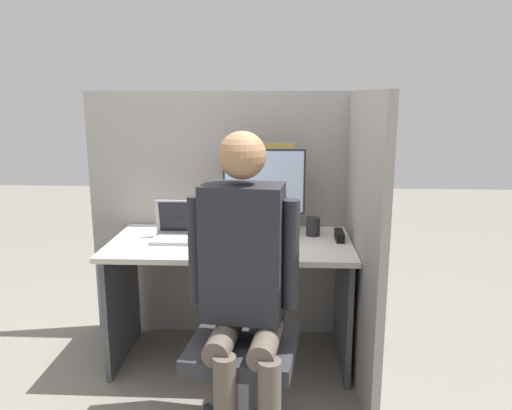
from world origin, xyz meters
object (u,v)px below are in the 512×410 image
at_px(monitor, 264,185).
at_px(laptop, 183,232).
at_px(coffee_mug, 313,227).
at_px(person, 243,273).
at_px(office_chair, 242,315).
at_px(carrot_toy, 268,247).
at_px(paper_box, 264,229).
at_px(stapler, 339,236).

relative_size(monitor, laptop, 1.46).
bearing_deg(monitor, laptop, -159.68).
distance_m(monitor, coffee_mug, 0.38).
relative_size(monitor, person, 0.35).
bearing_deg(office_chair, carrot_toy, 75.38).
bearing_deg(paper_box, coffee_mug, -8.07).
distance_m(paper_box, monitor, 0.27).
height_order(carrot_toy, person, person).
height_order(office_chair, coffee_mug, office_chair).
bearing_deg(carrot_toy, stapler, 28.45).
height_order(monitor, coffee_mug, monitor).
bearing_deg(office_chair, monitor, 84.53).
bearing_deg(office_chair, person, -82.69).
bearing_deg(paper_box, person, -93.35).
bearing_deg(paper_box, office_chair, -95.49).
bearing_deg(person, stapler, 58.34).
bearing_deg(carrot_toy, person, -98.88).
distance_m(monitor, carrot_toy, 0.45).
height_order(office_chair, person, person).
bearing_deg(coffee_mug, laptop, -170.47).
height_order(carrot_toy, coffee_mug, coffee_mug).
distance_m(monitor, stapler, 0.53).
bearing_deg(coffee_mug, stapler, -32.02).
xyz_separation_m(carrot_toy, office_chair, (-0.11, -0.42, -0.20)).
bearing_deg(laptop, coffee_mug, 9.53).
height_order(paper_box, office_chair, office_chair).
bearing_deg(person, monitor, 86.66).
relative_size(monitor, coffee_mug, 4.46).
relative_size(stapler, carrot_toy, 1.16).
bearing_deg(laptop, paper_box, 20.01).
xyz_separation_m(paper_box, laptop, (-0.46, -0.17, 0.02)).
height_order(laptop, coffee_mug, laptop).
bearing_deg(person, coffee_mug, 68.69).
height_order(stapler, carrot_toy, stapler).
relative_size(office_chair, person, 0.77).
xyz_separation_m(monitor, office_chair, (-0.07, -0.78, -0.47)).
bearing_deg(laptop, monitor, 20.32).
bearing_deg(coffee_mug, monitor, 171.39).
bearing_deg(laptop, stapler, 2.26).
relative_size(laptop, stapler, 2.29).
relative_size(person, coffee_mug, 12.93).
bearing_deg(monitor, coffee_mug, -8.61).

